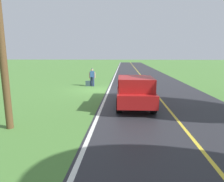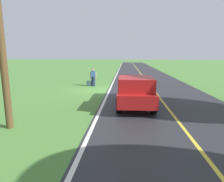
{
  "view_description": "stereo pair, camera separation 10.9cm",
  "coord_description": "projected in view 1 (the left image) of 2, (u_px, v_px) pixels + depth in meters",
  "views": [
    {
      "loc": [
        -2.13,
        16.31,
        3.04
      ],
      "look_at": [
        -1.51,
        6.05,
        1.08
      ],
      "focal_mm": 30.82,
      "sensor_mm": 36.0,
      "label": 1
    },
    {
      "loc": [
        -2.23,
        16.31,
        3.04
      ],
      "look_at": [
        -1.51,
        6.05,
        1.08
      ],
      "focal_mm": 30.82,
      "sensor_mm": 36.0,
      "label": 2
    }
  ],
  "objects": [
    {
      "name": "hitchhiker_walking",
      "position": [
        92.0,
        76.0,
        18.69
      ],
      "size": [
        0.62,
        0.51,
        1.75
      ],
      "color": "navy",
      "rests_on": "ground"
    },
    {
      "name": "lane_centre_line",
      "position": [
        153.0,
        91.0,
        16.41
      ],
      "size": [
        0.14,
        117.6,
        0.0
      ],
      "primitive_type": "cube",
      "color": "gold",
      "rests_on": "ground"
    },
    {
      "name": "pickup_truck_passing",
      "position": [
        135.0,
        90.0,
        11.43
      ],
      "size": [
        2.15,
        5.43,
        1.82
      ],
      "color": "#B21919",
      "rests_on": "ground"
    },
    {
      "name": "ground_plane",
      "position": [
        99.0,
        90.0,
        16.69
      ],
      "size": [
        200.0,
        200.0,
        0.0
      ],
      "primitive_type": "plane",
      "color": "#4C7F38"
    },
    {
      "name": "road_surface",
      "position": [
        153.0,
        91.0,
        16.41
      ],
      "size": [
        8.02,
        120.0,
        0.0
      ],
      "primitive_type": "cube",
      "color": "#28282D",
      "rests_on": "ground"
    },
    {
      "name": "lane_edge_line",
      "position": [
        109.0,
        90.0,
        16.64
      ],
      "size": [
        0.16,
        117.6,
        0.0
      ],
      "primitive_type": "cube",
      "color": "silver",
      "rests_on": "ground"
    },
    {
      "name": "suitcase_carried",
      "position": [
        88.0,
        83.0,
        18.75
      ],
      "size": [
        0.47,
        0.22,
        0.52
      ],
      "primitive_type": "cube",
      "rotation": [
        0.0,
        0.0,
        1.61
      ],
      "color": "#384C56",
      "rests_on": "ground"
    }
  ]
}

